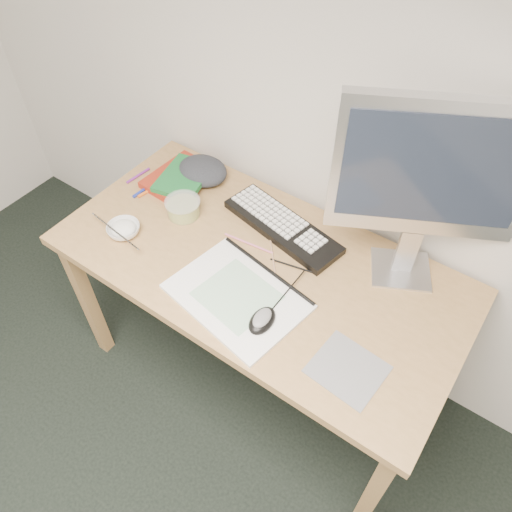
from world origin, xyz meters
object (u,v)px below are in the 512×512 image
(desk, at_px, (258,278))
(keyboard, at_px, (282,227))
(monitor, at_px, (432,176))
(sketchpad, at_px, (237,296))
(rice_bowl, at_px, (124,230))

(desk, xyz_separation_m, keyboard, (-0.02, 0.18, 0.10))
(desk, xyz_separation_m, monitor, (0.40, 0.24, 0.48))
(monitor, bearing_deg, sketchpad, -160.60)
(keyboard, height_order, monitor, monitor)
(sketchpad, relative_size, monitor, 0.65)
(desk, xyz_separation_m, rice_bowl, (-0.47, -0.16, 0.10))
(sketchpad, xyz_separation_m, monitor, (0.38, 0.40, 0.39))
(monitor, bearing_deg, keyboard, 161.32)
(desk, height_order, keyboard, keyboard)
(desk, relative_size, monitor, 2.19)
(desk, distance_m, rice_bowl, 0.50)
(desk, distance_m, monitor, 0.68)
(sketchpad, distance_m, keyboard, 0.34)
(desk, relative_size, keyboard, 3.03)
(desk, height_order, monitor, monitor)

